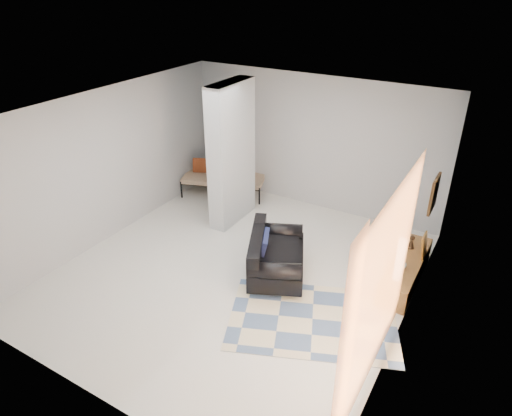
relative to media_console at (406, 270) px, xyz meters
The scene contains 17 objects.
floor 2.81m from the media_console, 153.94° to the right, with size 6.00×6.00×0.00m, color silver.
ceiling 3.82m from the media_console, 153.94° to the right, with size 6.00×6.00×0.00m, color white.
wall_back 3.30m from the media_console, 144.96° to the left, with size 6.00×6.00×0.00m, color #AEB1B3.
wall_front 5.07m from the media_console, 120.77° to the right, with size 6.00×6.00×0.00m, color #AEB1B3.
wall_left 5.54m from the media_console, 166.84° to the right, with size 6.00×6.00×0.00m, color #AEB1B3.
wall_right 1.73m from the media_console, 79.44° to the right, with size 6.00×6.00×0.00m, color #AEB1B3.
partition_column 3.83m from the media_console, behind, with size 0.35×1.20×2.80m, color silver.
hallway_door 5.00m from the media_console, 159.50° to the left, with size 0.85×0.06×2.04m, color white.
curtain 2.69m from the media_console, 86.40° to the right, with size 2.55×2.55×0.00m, color #F68F40.
wall_art 1.46m from the media_console, ahead, with size 0.04×0.45×0.55m, color #3B2410.
media_console is the anchor object (origin of this frame).
loveseat 2.19m from the media_console, 154.82° to the right, with size 1.39×1.69×0.76m.
daybed 4.63m from the media_console, 164.53° to the left, with size 1.96×1.33×0.77m.
area_rug 1.90m from the media_console, 119.15° to the right, with size 2.43×1.62×0.01m, color beige.
cylinder_lamp 0.80m from the media_console, 91.99° to the right, with size 0.13×0.13×0.69m, color white.
bronze_figurine 0.51m from the media_console, 97.16° to the left, with size 0.12×0.12×0.24m, color #332216, non-canonical shape.
vase 0.41m from the media_console, 99.95° to the right, with size 0.19×0.19×0.19m, color silver.
Camera 1 is at (3.50, -5.32, 4.61)m, focal length 32.00 mm.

